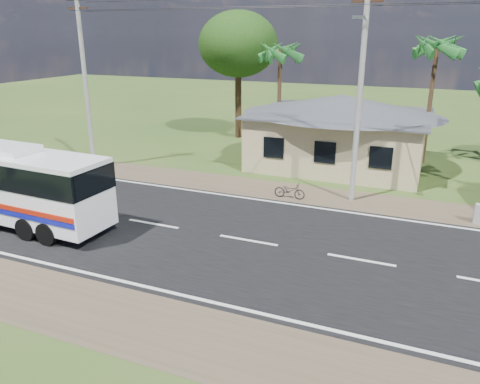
# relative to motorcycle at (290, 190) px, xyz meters

# --- Properties ---
(ground) EXTENTS (120.00, 120.00, 0.00)m
(ground) POSITION_rel_motorcycle_xyz_m (-0.04, -5.57, -0.42)
(ground) COLOR #2C4A1A
(ground) RESTS_ON ground
(road) EXTENTS (120.00, 16.00, 0.03)m
(road) POSITION_rel_motorcycle_xyz_m (-0.04, -5.57, -0.41)
(road) COLOR black
(road) RESTS_ON ground
(house) EXTENTS (12.40, 10.00, 5.00)m
(house) POSITION_rel_motorcycle_xyz_m (0.96, 7.43, 2.22)
(house) COLOR tan
(house) RESTS_ON ground
(utility_poles) EXTENTS (32.80, 2.22, 11.00)m
(utility_poles) POSITION_rel_motorcycle_xyz_m (2.63, 0.92, 5.35)
(utility_poles) COLOR #9E9E99
(utility_poles) RESTS_ON ground
(palm_mid) EXTENTS (2.80, 2.80, 8.20)m
(palm_mid) POSITION_rel_motorcycle_xyz_m (5.96, 9.93, 6.74)
(palm_mid) COLOR #47301E
(palm_mid) RESTS_ON ground
(palm_far) EXTENTS (2.80, 2.80, 7.70)m
(palm_far) POSITION_rel_motorcycle_xyz_m (-4.04, 10.43, 6.26)
(palm_far) COLOR #47301E
(palm_far) RESTS_ON ground
(tree_behind_house) EXTENTS (6.00, 6.00, 9.61)m
(tree_behind_house) POSITION_rel_motorcycle_xyz_m (-8.04, 12.43, 6.70)
(tree_behind_house) COLOR #47301E
(tree_behind_house) RESTS_ON ground
(motorcycle) EXTENTS (1.59, 0.56, 0.84)m
(motorcycle) POSITION_rel_motorcycle_xyz_m (0.00, 0.00, 0.00)
(motorcycle) COLOR black
(motorcycle) RESTS_ON ground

